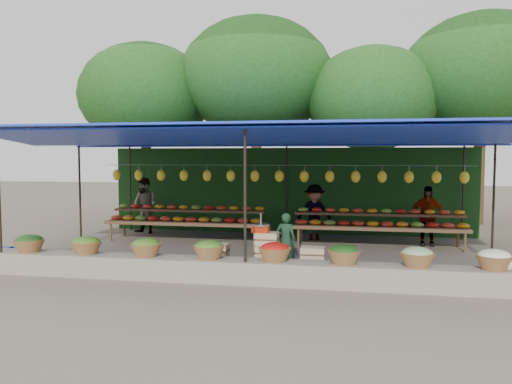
% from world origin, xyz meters
% --- Properties ---
extents(ground, '(60.00, 60.00, 0.00)m').
position_xyz_m(ground, '(0.00, 0.00, 0.00)').
color(ground, '#695E4D').
rests_on(ground, ground).
extents(stone_curb, '(10.60, 0.55, 0.40)m').
position_xyz_m(stone_curb, '(0.00, -2.75, 0.20)').
color(stone_curb, slate).
rests_on(stone_curb, ground).
extents(stall_canopy, '(10.80, 6.60, 2.82)m').
position_xyz_m(stall_canopy, '(0.00, 0.06, 2.68)').
color(stall_canopy, black).
rests_on(stall_canopy, ground).
extents(produce_baskets, '(8.98, 0.58, 0.34)m').
position_xyz_m(produce_baskets, '(-0.10, -2.75, 0.56)').
color(produce_baskets, brown).
rests_on(produce_baskets, stone_curb).
extents(netting_backdrop, '(10.60, 0.06, 2.50)m').
position_xyz_m(netting_backdrop, '(0.00, 3.15, 1.25)').
color(netting_backdrop, '#1C491A').
rests_on(netting_backdrop, ground).
extents(tree_row, '(16.51, 5.50, 7.12)m').
position_xyz_m(tree_row, '(0.50, 6.09, 4.70)').
color(tree_row, '#3B2B15').
rests_on(tree_row, ground).
extents(fruit_table_left, '(4.21, 0.95, 0.93)m').
position_xyz_m(fruit_table_left, '(-2.49, 1.35, 0.61)').
color(fruit_table_left, '#46291C').
rests_on(fruit_table_left, ground).
extents(fruit_table_right, '(4.21, 0.95, 0.93)m').
position_xyz_m(fruit_table_right, '(2.51, 1.35, 0.61)').
color(fruit_table_right, '#46291C').
rests_on(fruit_table_right, ground).
extents(crate_counter, '(2.35, 0.35, 0.77)m').
position_xyz_m(crate_counter, '(0.17, -1.85, 0.31)').
color(crate_counter, tan).
rests_on(crate_counter, ground).
extents(weighing_scale, '(0.35, 0.35, 0.37)m').
position_xyz_m(weighing_scale, '(0.09, -1.85, 0.86)').
color(weighing_scale, '#AF260E').
rests_on(weighing_scale, crate_counter).
extents(vendor_seated, '(0.42, 0.29, 1.11)m').
position_xyz_m(vendor_seated, '(0.52, -1.37, 0.55)').
color(vendor_seated, '#1A3A22').
rests_on(vendor_seated, ground).
extents(customer_left, '(0.96, 0.85, 1.63)m').
position_xyz_m(customer_left, '(-4.08, 2.31, 0.82)').
color(customer_left, slate).
rests_on(customer_left, ground).
extents(customer_mid, '(1.04, 0.69, 1.50)m').
position_xyz_m(customer_mid, '(0.86, 2.08, 0.75)').
color(customer_mid, slate).
rests_on(customer_mid, ground).
extents(customer_right, '(0.91, 0.43, 1.51)m').
position_xyz_m(customer_right, '(3.70, 1.70, 0.76)').
color(customer_right, slate).
rests_on(customer_right, ground).
extents(blue_crate_front, '(0.57, 0.49, 0.29)m').
position_xyz_m(blue_crate_front, '(-5.22, -1.97, 0.14)').
color(blue_crate_front, navy).
rests_on(blue_crate_front, ground).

